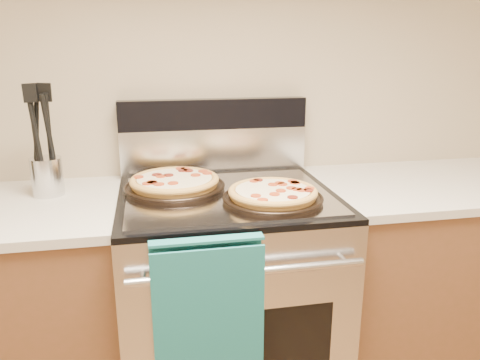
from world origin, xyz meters
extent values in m
plane|color=tan|center=(0.00, 2.00, 1.35)|extent=(4.00, 0.00, 4.00)
cube|color=#B7B7BC|center=(0.00, 1.65, 0.45)|extent=(0.76, 0.68, 0.90)
cube|color=black|center=(0.00, 1.65, 0.91)|extent=(0.76, 0.68, 0.02)
cube|color=silver|center=(0.00, 1.96, 1.01)|extent=(0.76, 0.06, 0.18)
cube|color=black|center=(0.00, 1.96, 1.16)|extent=(0.76, 0.06, 0.12)
cylinder|color=silver|center=(0.00, 1.27, 0.80)|extent=(0.70, 0.03, 0.03)
cube|color=gray|center=(0.00, 1.62, 0.92)|extent=(0.70, 0.55, 0.01)
cube|color=brown|center=(0.88, 1.68, 0.44)|extent=(1.00, 0.62, 0.88)
cube|color=beige|center=(0.88, 1.68, 0.90)|extent=(1.02, 0.64, 0.03)
cylinder|color=silver|center=(-0.63, 1.79, 0.98)|extent=(0.12, 0.12, 0.14)
camera|label=1|loc=(-0.26, 0.09, 1.43)|focal=35.00mm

